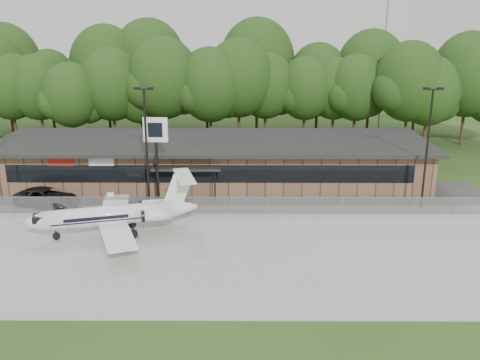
{
  "coord_description": "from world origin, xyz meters",
  "views": [
    {
      "loc": [
        2.87,
        -26.08,
        15.68
      ],
      "look_at": [
        2.69,
        12.0,
        3.9
      ],
      "focal_mm": 40.0,
      "sensor_mm": 36.0,
      "label": 1
    }
  ],
  "objects_px": {
    "terminal": "(213,161)",
    "suv": "(47,198)",
    "business_jet": "(116,216)",
    "pole_sign": "(156,139)"
  },
  "relations": [
    {
      "from": "business_jet",
      "to": "pole_sign",
      "type": "height_order",
      "value": "pole_sign"
    },
    {
      "from": "suv",
      "to": "business_jet",
      "type": "bearing_deg",
      "value": -109.13
    },
    {
      "from": "suv",
      "to": "pole_sign",
      "type": "relative_size",
      "value": 0.74
    },
    {
      "from": "suv",
      "to": "pole_sign",
      "type": "height_order",
      "value": "pole_sign"
    },
    {
      "from": "terminal",
      "to": "suv",
      "type": "distance_m",
      "value": 15.56
    },
    {
      "from": "business_jet",
      "to": "suv",
      "type": "relative_size",
      "value": 2.25
    },
    {
      "from": "terminal",
      "to": "pole_sign",
      "type": "height_order",
      "value": "pole_sign"
    },
    {
      "from": "business_jet",
      "to": "pole_sign",
      "type": "bearing_deg",
      "value": 55.77
    },
    {
      "from": "terminal",
      "to": "suv",
      "type": "xyz_separation_m",
      "value": [
        -13.77,
        -7.12,
        -1.38
      ]
    },
    {
      "from": "business_jet",
      "to": "pole_sign",
      "type": "xyz_separation_m",
      "value": [
        2.2,
        6.17,
        4.35
      ]
    }
  ]
}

